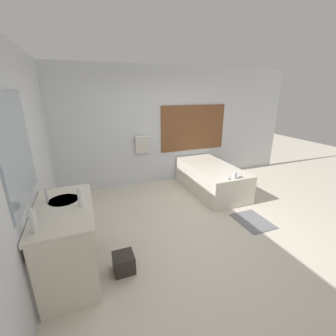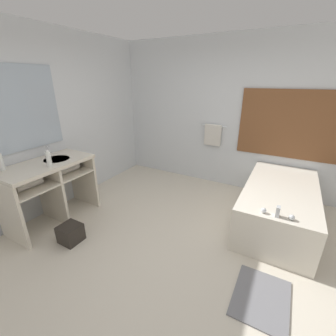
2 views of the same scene
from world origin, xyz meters
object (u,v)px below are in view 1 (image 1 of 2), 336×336
object	(u,v)px
bathtub	(211,177)
water_bottle_2	(80,197)
water_bottle_1	(33,221)
waste_bin	(124,263)

from	to	relation	value
bathtub	water_bottle_2	distance (m)	3.20
water_bottle_2	water_bottle_1	bearing A→B (deg)	-138.71
water_bottle_1	waste_bin	distance (m)	1.24
waste_bin	bathtub	bearing A→B (deg)	37.16
bathtub	water_bottle_2	xyz separation A→B (m)	(-2.70, -1.58, 0.70)
bathtub	water_bottle_1	bearing A→B (deg)	-148.06
water_bottle_2	waste_bin	xyz separation A→B (m)	(0.40, -0.16, -0.90)
bathtub	water_bottle_2	bearing A→B (deg)	-149.69
bathtub	water_bottle_1	xyz separation A→B (m)	(-3.11, -1.94, 0.70)
waste_bin	water_bottle_2	bearing A→B (deg)	157.69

